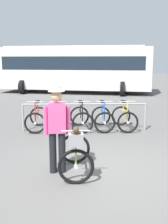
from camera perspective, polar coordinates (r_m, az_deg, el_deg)
name	(u,v)px	position (r m, az deg, el deg)	size (l,w,h in m)	color
ground_plane	(99,169)	(5.80, 3.19, -11.64)	(80.00, 80.00, 0.00)	#605E5B
bike_rack_rail	(84,109)	(8.58, 0.10, 0.55)	(3.91, 0.18, 0.88)	#99999E
racked_bike_red	(37,118)	(8.90, -9.68, -1.32)	(0.70, 1.11, 0.97)	black
racked_bike_orange	(59,118)	(8.83, -5.17, -1.31)	(0.67, 1.10, 0.97)	black
racked_bike_black	(81,118)	(8.82, -0.62, -1.28)	(0.72, 1.15, 0.98)	black
racked_bike_blue	(103,118)	(8.86, 3.91, -1.24)	(0.68, 1.12, 0.98)	black
racked_bike_yellow	(124,118)	(8.96, 8.36, -1.20)	(0.67, 1.12, 0.98)	black
featured_bicycle	(75,151)	(5.31, -1.80, -8.18)	(0.67, 1.21, 1.09)	black
person_with_featured_bike	(57,126)	(5.36, -5.63, -2.92)	(0.53, 0.32, 1.72)	black
bus_distant	(75,67)	(18.64, -1.94, 9.35)	(10.31, 4.90, 3.08)	silver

